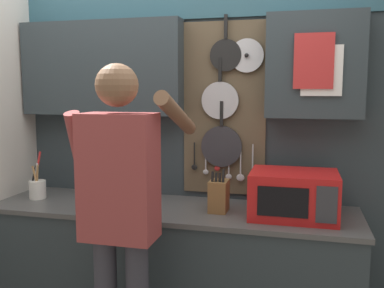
% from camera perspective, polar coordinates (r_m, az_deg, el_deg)
% --- Properties ---
extents(base_cabinet_counter, '(2.35, 0.64, 0.88)m').
position_cam_1_polar(base_cabinet_counter, '(2.93, -2.75, -16.83)').
color(base_cabinet_counter, '#2D383D').
rests_on(base_cabinet_counter, ground_plane).
extents(back_wall_unit, '(2.92, 0.23, 2.53)m').
position_cam_1_polar(back_wall_unit, '(2.96, -1.63, 4.73)').
color(back_wall_unit, '#2D383D').
rests_on(back_wall_unit, ground_plane).
extents(microwave, '(0.50, 0.39, 0.27)m').
position_cam_1_polar(microwave, '(2.61, 13.40, -6.56)').
color(microwave, red).
rests_on(microwave, base_cabinet_counter).
extents(knife_block, '(0.11, 0.15, 0.27)m').
position_cam_1_polar(knife_block, '(2.66, 3.59, -6.88)').
color(knife_block, brown).
rests_on(knife_block, base_cabinet_counter).
extents(utensil_crock, '(0.11, 0.11, 0.32)m').
position_cam_1_polar(utensil_crock, '(3.16, -19.91, -5.54)').
color(utensil_crock, white).
rests_on(utensil_crock, base_cabinet_counter).
extents(person, '(0.54, 0.67, 1.77)m').
position_cam_1_polar(person, '(2.26, -9.51, -7.60)').
color(person, '#383842').
rests_on(person, ground_plane).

